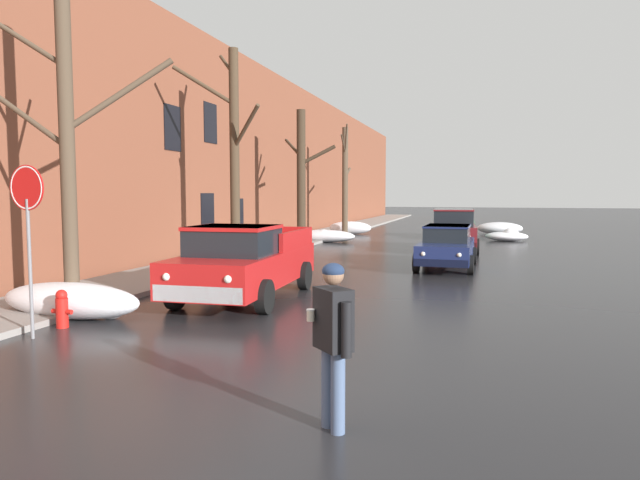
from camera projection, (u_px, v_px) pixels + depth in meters
ground_plane at (196, 409)px, 6.51m from camera, size 200.00×200.00×0.00m
left_sidewalk_slab at (271, 247)px, 25.40m from camera, size 2.72×80.00×0.12m
brick_townhouse_facade at (231, 151)px, 25.56m from camera, size 0.63×80.00×8.80m
snow_bank_near_corner_left at (349, 228)px, 34.62m from camera, size 2.60×0.96×0.78m
snow_bank_along_left_kerb at (507, 236)px, 29.60m from camera, size 2.16×1.35×0.69m
snow_bank_mid_block_left at (72, 301)px, 11.24m from camera, size 3.08×1.03×0.71m
snow_bank_near_corner_right at (500, 228)px, 34.45m from camera, size 2.67×1.49×0.74m
snow_bank_along_right_kerb at (325, 236)px, 28.86m from camera, size 3.15×1.11×0.66m
bare_tree_at_the_corner at (67, 126)px, 11.20m from camera, size 3.67×1.49×7.33m
bare_tree_second_along_sidewalk at (233, 153)px, 18.66m from camera, size 3.07×1.84×7.21m
bare_tree_mid_block at (302, 177)px, 25.56m from camera, size 2.77×1.48×6.21m
bare_tree_far_down_block at (345, 180)px, 33.57m from camera, size 0.64×2.87×6.42m
pickup_truck_red_approaching_near_lane at (244, 262)px, 13.21m from camera, size 2.38×5.29×1.76m
sedan_darkblue_parked_kerbside_close at (447, 245)px, 18.83m from camera, size 1.89×4.41×1.42m
suv_maroon_parked_kerbside_mid at (453, 228)px, 24.18m from camera, size 2.19×4.47×1.82m
sedan_green_parked_far_down_block at (459, 225)px, 31.39m from camera, size 2.05×4.21×1.42m
pedestrian_with_coffee at (333, 333)px, 5.86m from camera, size 0.56×0.52×1.76m
fire_hydrant at (62, 309)px, 10.44m from camera, size 0.42×0.22×0.71m
stop_sign_at_corner at (27, 204)px, 9.50m from camera, size 0.76×0.12×2.95m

